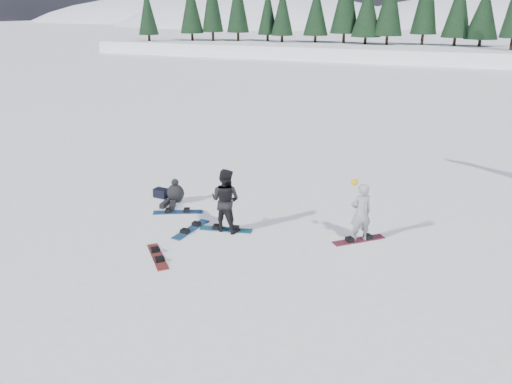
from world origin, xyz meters
TOP-DOWN VIEW (x-y plane):
  - ground at (0.00, 0.00)m, footprint 420.00×420.00m
  - alpine_backdrop at (-11.72, 189.17)m, footprint 412.50×227.00m
  - snowboarder_woman at (2.91, 1.14)m, footprint 0.71×0.68m
  - snowboarder_man at (-0.70, 0.32)m, footprint 0.91×0.73m
  - seated_rider at (-3.16, 1.56)m, footprint 0.69×1.02m
  - gear_bag at (-3.86, 1.81)m, footprint 0.46×0.32m
  - snowboard_woman at (2.92, 1.14)m, footprint 1.29×1.23m
  - snowboard_man at (-0.70, 0.32)m, footprint 1.52×0.62m
  - snowboard_loose_a at (-1.63, -0.07)m, footprint 0.40×1.52m
  - snowboard_loose_c at (-2.65, 0.88)m, footprint 1.46×0.93m
  - snowboard_loose_b at (-1.55, -1.84)m, footprint 1.26×1.26m

SIDE VIEW (x-z plane):
  - alpine_backdrop at x=-11.72m, z-range -40.57..12.63m
  - ground at x=0.00m, z-range 0.00..0.00m
  - snowboard_woman at x=2.92m, z-range 0.00..0.03m
  - snowboard_man at x=-0.70m, z-range 0.00..0.03m
  - snowboard_loose_a at x=-1.63m, z-range 0.00..0.03m
  - snowboard_loose_c at x=-2.65m, z-range 0.00..0.03m
  - snowboard_loose_b at x=-1.55m, z-range 0.00..0.03m
  - gear_bag at x=-3.86m, z-range 0.00..0.30m
  - seated_rider at x=-3.16m, z-range -0.09..0.71m
  - snowboarder_woman at x=2.91m, z-range -0.06..1.72m
  - snowboarder_man at x=-0.70m, z-range 0.00..1.82m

